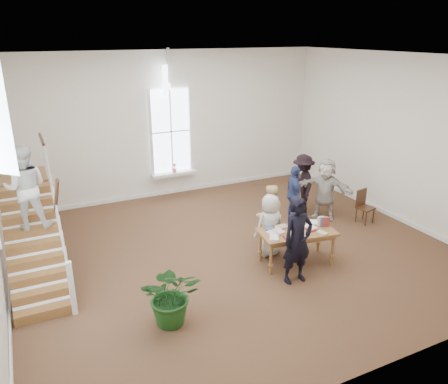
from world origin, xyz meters
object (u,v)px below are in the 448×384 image
woman_cluster_b (303,184)px  side_chair (364,204)px  woman_cluster_a (294,194)px  library_table (296,234)px  woman_cluster_c (325,189)px  floor_plant (172,295)px  elderly_woman (270,225)px  police_officer (297,241)px  person_yellow (270,215)px

woman_cluster_b → side_chair: woman_cluster_b is taller
side_chair → woman_cluster_b: bearing=120.0°
woman_cluster_a → woman_cluster_b: woman_cluster_b is taller
woman_cluster_a → library_table: bearing=163.7°
side_chair → woman_cluster_c: bearing=130.3°
library_table → woman_cluster_a: bearing=66.2°
woman_cluster_c → floor_plant: bearing=-99.5°
elderly_woman → floor_plant: bearing=25.6°
woman_cluster_c → side_chair: size_ratio=1.88×
floor_plant → woman_cluster_a: bearing=32.4°
woman_cluster_b → woman_cluster_c: woman_cluster_c is taller
woman_cluster_b → floor_plant: (-5.14, -3.33, -0.28)m
police_officer → woman_cluster_a: 3.16m
woman_cluster_a → floor_plant: 5.38m
person_yellow → floor_plant: size_ratio=1.31×
person_yellow → side_chair: 3.05m
elderly_woman → person_yellow: bearing=-122.3°
elderly_woman → floor_plant: 3.28m
woman_cluster_a → side_chair: size_ratio=1.72×
floor_plant → woman_cluster_c: bearing=26.2°
police_officer → floor_plant: police_officer is taller
floor_plant → library_table: bearing=15.2°
woman_cluster_b → floor_plant: bearing=-37.9°
police_officer → floor_plant: 2.85m
library_table → police_officer: 0.82m
woman_cluster_c → side_chair: woman_cluster_c is taller
woman_cluster_a → side_chair: 1.95m
woman_cluster_a → woman_cluster_b: bearing=-36.6°
person_yellow → woman_cluster_a: size_ratio=0.97×
elderly_woman → woman_cluster_c: woman_cluster_c is taller
elderly_woman → woman_cluster_b: 2.89m
elderly_woman → woman_cluster_b: (2.22, 1.85, 0.11)m
elderly_woman → woman_cluster_b: bearing=-141.7°
person_yellow → woman_cluster_b: (1.92, 1.35, 0.10)m
police_officer → person_yellow: 1.80m
police_officer → woman_cluster_b: police_officer is taller
person_yellow → woman_cluster_b: 2.35m
person_yellow → woman_cluster_a: woman_cluster_a is taller
police_officer → person_yellow: bearing=76.7°
woman_cluster_a → floor_plant: bearing=138.9°
police_officer → woman_cluster_c: police_officer is taller
woman_cluster_b → woman_cluster_c: size_ratio=0.99×
woman_cluster_a → woman_cluster_b: (0.60, 0.45, 0.07)m
elderly_woman → woman_cluster_a: size_ratio=0.94×
woman_cluster_a → side_chair: woman_cluster_a is taller
library_table → side_chair: bearing=29.4°
woman_cluster_b → police_officer: bearing=-17.7°
woman_cluster_c → elderly_woman: bearing=-100.3°
woman_cluster_c → floor_plant: 6.07m
woman_cluster_c → side_chair: 1.12m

